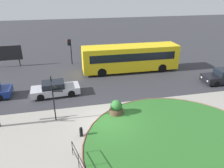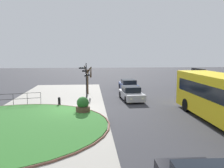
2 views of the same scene
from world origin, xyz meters
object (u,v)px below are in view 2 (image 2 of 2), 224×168
signpost_directional (86,79)px  car_near_lane (128,85)px  planter_near_signpost (83,106)px  street_tree_bare (88,79)px  billboard_left (198,76)px  car_trailing (131,94)px  bollard_foreground (59,101)px

signpost_directional → car_near_lane: signpost_directional is taller
car_near_lane → planter_near_signpost: size_ratio=3.74×
street_tree_bare → signpost_directional: bearing=-1.8°
billboard_left → planter_near_signpost: billboard_left is taller
car_near_lane → street_tree_bare: street_tree_bare is taller
car_trailing → planter_near_signpost: size_ratio=3.61×
signpost_directional → billboard_left: signpost_directional is taller
signpost_directional → street_tree_bare: size_ratio=1.13×
planter_near_signpost → car_trailing: bearing=136.4°
car_trailing → planter_near_signpost: car_trailing is taller
bollard_foreground → planter_near_signpost: planter_near_signpost is taller
planter_near_signpost → signpost_directional: bearing=178.0°
planter_near_signpost → street_tree_bare: 8.71m
signpost_directional → car_trailing: signpost_directional is taller
car_trailing → street_tree_bare: 5.84m
billboard_left → street_tree_bare: 13.78m
car_near_lane → car_trailing: size_ratio=1.04×
signpost_directional → planter_near_signpost: signpost_directional is taller
planter_near_signpost → street_tree_bare: (-8.63, 0.28, 1.14)m
car_near_lane → street_tree_bare: 5.50m
car_trailing → billboard_left: 11.18m
bollard_foreground → car_near_lane: 10.83m
signpost_directional → planter_near_signpost: (4.55, -0.16, -1.54)m
car_near_lane → billboard_left: (0.27, 8.73, 1.06)m
billboard_left → planter_near_signpost: bearing=-54.9°
car_trailing → planter_near_signpost: 6.51m
bollard_foreground → billboard_left: size_ratio=0.20×
street_tree_bare → billboard_left: bearing=98.3°
car_trailing → street_tree_bare: bearing=-136.5°
bollard_foreground → street_tree_bare: size_ratio=0.23×
signpost_directional → bollard_foreground: 3.30m
signpost_directional → planter_near_signpost: 4.80m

